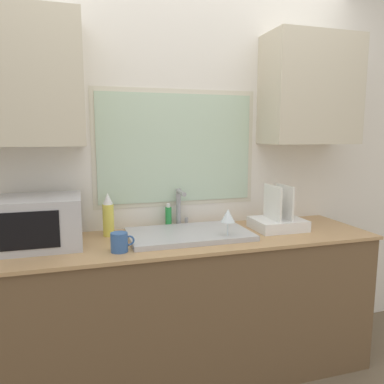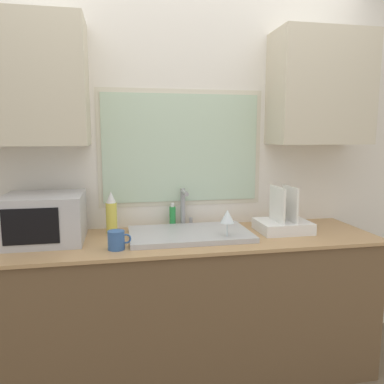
{
  "view_description": "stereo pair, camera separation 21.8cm",
  "coord_description": "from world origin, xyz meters",
  "px_view_note": "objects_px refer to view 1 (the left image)",
  "views": [
    {
      "loc": [
        -0.62,
        -1.79,
        1.5
      ],
      "look_at": [
        0.0,
        0.28,
        1.17
      ],
      "focal_mm": 35.0,
      "sensor_mm": 36.0,
      "label": 1
    },
    {
      "loc": [
        -0.41,
        -1.84,
        1.5
      ],
      "look_at": [
        0.0,
        0.28,
        1.17
      ],
      "focal_mm": 35.0,
      "sensor_mm": 36.0,
      "label": 2
    }
  ],
  "objects_px": {
    "wine_glass": "(228,217)",
    "spray_bottle": "(108,215)",
    "faucet": "(181,205)",
    "microwave": "(40,222)",
    "mug_near_sink": "(120,242)",
    "dish_rack": "(278,220)",
    "soap_bottle": "(168,217)"
  },
  "relations": [
    {
      "from": "faucet",
      "to": "soap_bottle",
      "type": "relative_size",
      "value": 1.57
    },
    {
      "from": "soap_bottle",
      "to": "dish_rack",
      "type": "bearing_deg",
      "value": -19.32
    },
    {
      "from": "mug_near_sink",
      "to": "wine_glass",
      "type": "distance_m",
      "value": 0.63
    },
    {
      "from": "dish_rack",
      "to": "soap_bottle",
      "type": "height_order",
      "value": "dish_rack"
    },
    {
      "from": "soap_bottle",
      "to": "mug_near_sink",
      "type": "xyz_separation_m",
      "value": [
        -0.36,
        -0.42,
        -0.02
      ]
    },
    {
      "from": "faucet",
      "to": "dish_rack",
      "type": "xyz_separation_m",
      "value": [
        0.6,
        -0.23,
        -0.09
      ]
    },
    {
      "from": "microwave",
      "to": "dish_rack",
      "type": "distance_m",
      "value": 1.45
    },
    {
      "from": "microwave",
      "to": "soap_bottle",
      "type": "relative_size",
      "value": 2.65
    },
    {
      "from": "faucet",
      "to": "wine_glass",
      "type": "distance_m",
      "value": 0.42
    },
    {
      "from": "dish_rack",
      "to": "microwave",
      "type": "bearing_deg",
      "value": 177.98
    },
    {
      "from": "faucet",
      "to": "microwave",
      "type": "bearing_deg",
      "value": -168.2
    },
    {
      "from": "mug_near_sink",
      "to": "spray_bottle",
      "type": "bearing_deg",
      "value": 95.21
    },
    {
      "from": "faucet",
      "to": "mug_near_sink",
      "type": "height_order",
      "value": "faucet"
    },
    {
      "from": "faucet",
      "to": "soap_bottle",
      "type": "distance_m",
      "value": 0.11
    },
    {
      "from": "microwave",
      "to": "spray_bottle",
      "type": "distance_m",
      "value": 0.39
    },
    {
      "from": "spray_bottle",
      "to": "wine_glass",
      "type": "height_order",
      "value": "spray_bottle"
    },
    {
      "from": "dish_rack",
      "to": "wine_glass",
      "type": "relative_size",
      "value": 1.72
    },
    {
      "from": "microwave",
      "to": "soap_bottle",
      "type": "bearing_deg",
      "value": 13.62
    },
    {
      "from": "wine_glass",
      "to": "microwave",
      "type": "bearing_deg",
      "value": 169.24
    },
    {
      "from": "faucet",
      "to": "microwave",
      "type": "height_order",
      "value": "microwave"
    },
    {
      "from": "microwave",
      "to": "wine_glass",
      "type": "height_order",
      "value": "microwave"
    },
    {
      "from": "spray_bottle",
      "to": "mug_near_sink",
      "type": "distance_m",
      "value": 0.35
    },
    {
      "from": "soap_bottle",
      "to": "mug_near_sink",
      "type": "height_order",
      "value": "soap_bottle"
    },
    {
      "from": "wine_glass",
      "to": "spray_bottle",
      "type": "bearing_deg",
      "value": 155.59
    },
    {
      "from": "spray_bottle",
      "to": "wine_glass",
      "type": "relative_size",
      "value": 1.42
    },
    {
      "from": "wine_glass",
      "to": "mug_near_sink",
      "type": "bearing_deg",
      "value": -176.57
    },
    {
      "from": "faucet",
      "to": "soap_bottle",
      "type": "bearing_deg",
      "value": 173.73
    },
    {
      "from": "soap_bottle",
      "to": "mug_near_sink",
      "type": "relative_size",
      "value": 1.31
    },
    {
      "from": "spray_bottle",
      "to": "soap_bottle",
      "type": "bearing_deg",
      "value": 12.0
    },
    {
      "from": "spray_bottle",
      "to": "soap_bottle",
      "type": "height_order",
      "value": "spray_bottle"
    },
    {
      "from": "spray_bottle",
      "to": "faucet",
      "type": "bearing_deg",
      "value": 8.97
    },
    {
      "from": "spray_bottle",
      "to": "wine_glass",
      "type": "bearing_deg",
      "value": -24.41
    }
  ]
}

